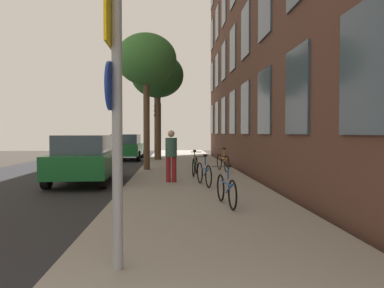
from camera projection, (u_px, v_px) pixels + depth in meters
ground_plane at (104, 174)px, 15.37m from camera, size 41.80×41.80×0.00m
road_asphalt at (52, 174)px, 15.26m from camera, size 7.00×38.00×0.01m
sidewalk at (188, 172)px, 15.56m from camera, size 4.20×38.00×0.12m
sign_post at (115, 97)px, 4.25m from camera, size 0.16×0.60×3.57m
traffic_light at (158, 121)px, 22.09m from camera, size 0.43×0.24×3.37m
tree_near at (146, 61)px, 15.98m from camera, size 2.61×2.61×5.88m
tree_far at (157, 76)px, 22.06m from camera, size 3.13×3.13×6.36m
bicycle_0 at (226, 189)px, 8.07m from camera, size 0.42×1.65×0.92m
bicycle_1 at (204, 173)px, 11.19m from camera, size 0.46×1.65×0.95m
bicycle_2 at (195, 165)px, 13.90m from camera, size 0.45×1.66×0.96m
bicycle_3 at (223, 162)px, 15.46m from camera, size 0.44×1.73×0.98m
pedestrian_0 at (171, 152)px, 11.94m from camera, size 0.47×0.47×1.67m
car_0 at (85, 158)px, 12.58m from camera, size 2.05×4.53×1.62m
car_1 at (127, 147)px, 23.52m from camera, size 1.94×4.30×1.62m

